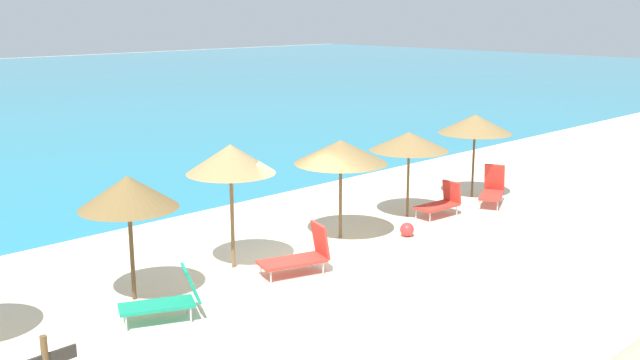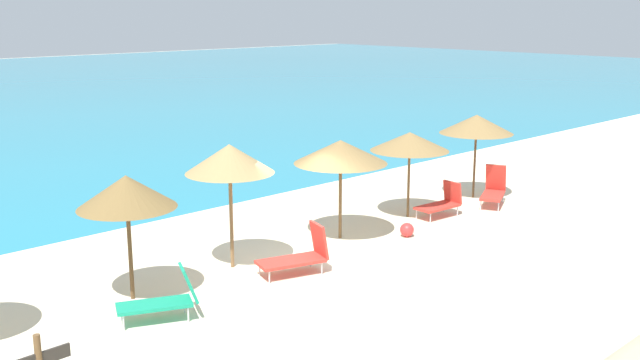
{
  "view_description": "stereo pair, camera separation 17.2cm",
  "coord_description": "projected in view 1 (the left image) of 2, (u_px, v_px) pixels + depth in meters",
  "views": [
    {
      "loc": [
        -11.37,
        -11.97,
        5.87
      ],
      "look_at": [
        1.87,
        1.73,
        1.44
      ],
      "focal_mm": 41.37,
      "sensor_mm": 36.0,
      "label": 1
    },
    {
      "loc": [
        -11.25,
        -12.09,
        5.87
      ],
      "look_at": [
        1.87,
        1.73,
        1.44
      ],
      "focal_mm": 41.37,
      "sensor_mm": 36.0,
      "label": 2
    }
  ],
  "objects": [
    {
      "name": "lounge_chair_3",
      "position": [
        441.0,
        202.0,
        21.33
      ],
      "size": [
        1.44,
        0.74,
        0.97
      ],
      "rotation": [
        0.0,
        0.0,
        1.49
      ],
      "color": "red",
      "rests_on": "ground_plane"
    },
    {
      "name": "beach_umbrella_5",
      "position": [
        475.0,
        124.0,
        23.02
      ],
      "size": [
        2.3,
        2.3,
        2.66
      ],
      "color": "brown",
      "rests_on": "ground_plane"
    },
    {
      "name": "lounge_chair_0",
      "position": [
        301.0,
        255.0,
        16.67
      ],
      "size": [
        1.7,
        1.11,
        1.12
      ],
      "rotation": [
        0.0,
        0.0,
        1.27
      ],
      "color": "red",
      "rests_on": "ground_plane"
    },
    {
      "name": "beach_umbrella_2",
      "position": [
        231.0,
        159.0,
        16.58
      ],
      "size": [
        2.03,
        2.03,
        2.91
      ],
      "color": "brown",
      "rests_on": "ground_plane"
    },
    {
      "name": "beach_umbrella_1",
      "position": [
        128.0,
        192.0,
        14.76
      ],
      "size": [
        2.01,
        2.01,
        2.63
      ],
      "color": "brown",
      "rests_on": "ground_plane"
    },
    {
      "name": "lounge_chair_1",
      "position": [
        167.0,
        299.0,
        14.12
      ],
      "size": [
        1.63,
        1.15,
        1.06
      ],
      "rotation": [
        0.0,
        0.0,
        1.14
      ],
      "color": "#199972",
      "rests_on": "ground_plane"
    },
    {
      "name": "beach_umbrella_3",
      "position": [
        341.0,
        152.0,
        18.86
      ],
      "size": [
        2.42,
        2.42,
        2.61
      ],
      "color": "brown",
      "rests_on": "ground_plane"
    },
    {
      "name": "lounge_chair_2",
      "position": [
        492.0,
        189.0,
        22.58
      ],
      "size": [
        1.52,
        1.16,
        1.2
      ],
      "rotation": [
        0.0,
        0.0,
        2.02
      ],
      "color": "red",
      "rests_on": "ground_plane"
    },
    {
      "name": "ground_plane",
      "position": [
        314.0,
        263.0,
        17.41
      ],
      "size": [
        160.0,
        160.0,
        0.0
      ],
      "primitive_type": "plane",
      "color": "beige"
    },
    {
      "name": "beach_umbrella_4",
      "position": [
        409.0,
        141.0,
        20.88
      ],
      "size": [
        2.25,
        2.25,
        2.47
      ],
      "color": "brown",
      "rests_on": "ground_plane"
    },
    {
      "name": "beach_ball",
      "position": [
        407.0,
        230.0,
        19.44
      ],
      "size": [
        0.37,
        0.37,
        0.37
      ],
      "primitive_type": "sphere",
      "color": "red",
      "rests_on": "ground_plane"
    }
  ]
}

